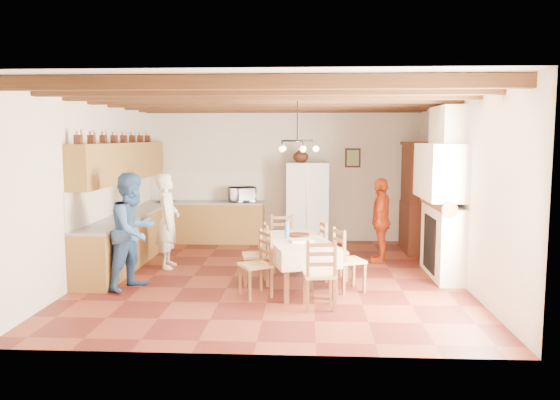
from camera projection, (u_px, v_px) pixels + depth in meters
The scene contains 31 objects.
floor at pixel (273, 277), 9.04m from camera, with size 6.00×6.50×0.02m, color #501914.
ceiling at pixel (273, 93), 8.69m from camera, with size 6.00×6.50×0.02m, color white.
wall_back at pixel (282, 173), 12.10m from camera, with size 6.00×0.02×3.00m, color beige.
wall_front at pixel (253, 216), 5.63m from camera, with size 6.00×0.02×3.00m, color beige.
wall_left at pixel (92, 186), 9.02m from camera, with size 0.02×6.50×3.00m, color beige.
wall_right at pixel (461, 188), 8.71m from camera, with size 0.02×6.50×3.00m, color beige.
ceiling_beams at pixel (273, 99), 8.71m from camera, with size 6.00×6.30×0.16m, color #361A10, non-canonical shape.
lower_cabinets_left at pixel (132, 238), 10.17m from camera, with size 0.60×4.30×0.86m, color brown.
lower_cabinets_back at pixel (211, 223), 12.00m from camera, with size 2.30×0.60×0.86m, color brown.
countertop_left at pixel (132, 214), 10.12m from camera, with size 0.62×4.30×0.04m, color gray.
countertop_back at pixel (211, 202), 11.94m from camera, with size 2.34×0.62×0.04m, color gray.
backsplash_left at pixel (116, 197), 10.10m from camera, with size 0.03×4.30×0.60m, color silver.
backsplash_back at pixel (213, 187), 12.19m from camera, with size 2.30×0.03×0.60m, color silver.
upper_cabinets at pixel (123, 162), 10.01m from camera, with size 0.35×4.20×0.70m, color brown.
fireplace at pixel (439, 193), 8.94m from camera, with size 0.56×1.60×2.80m, color silver, non-canonical shape.
wall_picture at pixel (353, 158), 11.95m from camera, with size 0.34×0.03×0.42m, color #331F16.
refrigerator at pixel (307, 204), 11.69m from camera, with size 0.88×0.73×1.77m, color silver.
hutch at pixel (417, 197), 10.92m from camera, with size 0.51×1.22×2.21m, color #34150B, non-canonical shape.
dining_table at pixel (297, 245), 8.36m from camera, with size 1.31×1.88×0.75m.
chandelier at pixel (297, 141), 8.18m from camera, with size 0.47×0.47×0.03m, color black.
chair_left_near at pixel (255, 264), 7.89m from camera, with size 0.42×0.40×0.96m, color brown, non-canonical shape.
chair_left_far at pixel (255, 254), 8.55m from camera, with size 0.42×0.40×0.96m, color brown, non-canonical shape.
chair_right_near at pixel (349, 259), 8.19m from camera, with size 0.42×0.40×0.96m, color brown, non-canonical shape.
chair_right_far at pixel (334, 250), 8.85m from camera, with size 0.42×0.40×0.96m, color brown, non-canonical shape.
chair_end_near at pixel (319, 273), 7.35m from camera, with size 0.42×0.40×0.96m, color brown, non-canonical shape.
chair_end_far at pixel (283, 243), 9.44m from camera, with size 0.42×0.40×0.96m, color brown, non-canonical shape.
person_man at pixel (168, 221), 9.61m from camera, with size 0.61×0.40×1.68m, color silver.
person_woman_blue at pixel (133, 231), 8.27m from camera, with size 0.86×0.67×1.78m, color #305388.
person_woman_red at pixel (381, 220), 10.04m from camera, with size 0.92×0.38×1.56m, color #A12F0E.
microwave at pixel (242, 194), 11.89m from camera, with size 0.58×0.39×0.32m, color silver.
fridge_vase at pixel (301, 155), 11.58m from camera, with size 0.32×0.32×0.33m, color #34150B.
Camera 1 is at (0.57, -8.82, 2.31)m, focal length 35.00 mm.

